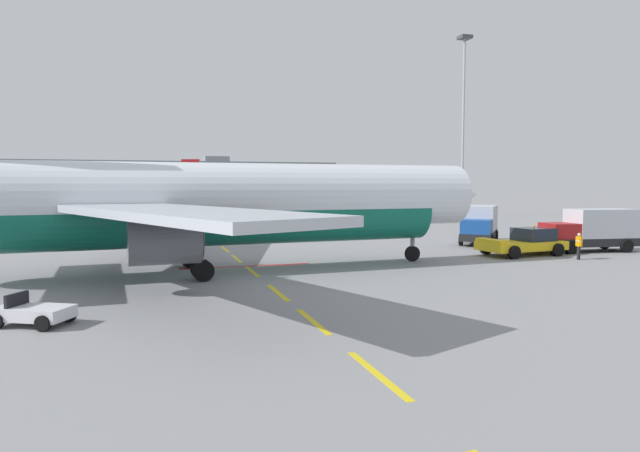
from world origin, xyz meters
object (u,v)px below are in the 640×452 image
airliner_foreground (219,203)px  catering_truck (480,224)px  airliner_far_center (137,194)px  fuel_service_truck (592,229)px  ground_crew_worker (579,244)px  apron_light_mast_far (463,106)px  pushback_tug (524,242)px

airliner_foreground → catering_truck: airliner_foreground is taller
catering_truck → airliner_far_center: bearing=111.5°
fuel_service_truck → ground_crew_worker: (-4.20, -3.43, -0.63)m
airliner_far_center → apron_light_mast_far: 62.12m
airliner_far_center → ground_crew_worker: size_ratio=15.06×
apron_light_mast_far → airliner_foreground: bearing=-133.7°
pushback_tug → apron_light_mast_far: apron_light_mast_far is taller
airliner_far_center → ground_crew_worker: (28.91, -83.21, -2.10)m
fuel_service_truck → apron_light_mast_far: 48.07m
airliner_foreground → fuel_service_truck: bearing=3.5°
airliner_foreground → catering_truck: size_ratio=5.00×
airliner_far_center → apron_light_mast_far: apron_light_mast_far is taller
pushback_tug → apron_light_mast_far: size_ratio=0.23×
pushback_tug → fuel_service_truck: size_ratio=0.87×
pushback_tug → catering_truck: 8.13m
catering_truck → ground_crew_worker: (0.46, -10.97, -0.63)m
fuel_service_truck → ground_crew_worker: size_ratio=4.09×
fuel_service_truck → apron_light_mast_far: size_ratio=0.26×
airliner_far_center → ground_crew_worker: bearing=-70.8°
ground_crew_worker → apron_light_mast_far: 52.74m
pushback_tug → fuel_service_truck: fuel_service_truck is taller
pushback_tug → apron_light_mast_far: bearing=63.9°
catering_truck → apron_light_mast_far: (19.74, 35.51, 15.16)m
airliner_foreground → apron_light_mast_far: 63.14m
airliner_far_center → airliner_foreground: bearing=-86.1°
ground_crew_worker → airliner_foreground: bearing=175.7°
catering_truck → apron_light_mast_far: 43.36m
pushback_tug → ground_crew_worker: bearing=-56.3°
catering_truck → ground_crew_worker: size_ratio=3.94×
ground_crew_worker → apron_light_mast_far: (19.28, 46.48, 15.79)m
airliner_far_center → catering_truck: 77.65m
pushback_tug → catering_truck: size_ratio=0.90×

